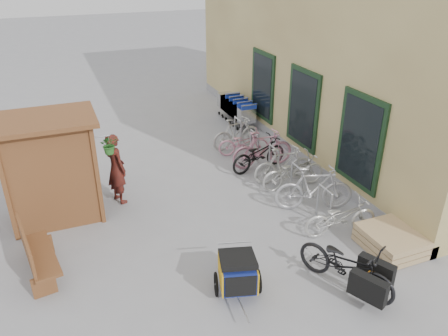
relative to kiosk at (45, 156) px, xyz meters
name	(u,v)px	position (x,y,z in m)	size (l,w,h in m)	color
ground	(229,244)	(3.28, -2.47, -1.55)	(80.00, 80.00, 0.00)	gray
building	(367,24)	(9.77, 2.03, 1.94)	(6.07, 13.00, 7.00)	tan
kiosk	(45,156)	(0.00, 0.00, 0.00)	(2.49, 1.65, 2.40)	brown
bike_rack	(274,159)	(5.58, -0.07, -1.04)	(0.05, 5.35, 0.86)	#A5A8AD
pallet_stack	(391,241)	(6.28, -3.87, -1.34)	(1.00, 1.20, 0.40)	tan
bench	(36,253)	(-0.40, -2.03, -1.05)	(0.71, 1.60, 0.98)	brown
shopping_carts	(236,107)	(6.28, 4.14, -0.95)	(0.57, 2.27, 1.03)	silver
child_trailer	(238,272)	(2.88, -3.85, -1.10)	(0.91, 1.42, 0.82)	navy
cargo_bike	(348,266)	(4.74, -4.48, -1.06)	(1.40, 1.99, 0.99)	black
person_kiosk	(116,169)	(1.48, 0.19, -0.67)	(0.64, 0.42, 1.75)	maroon
bike_0	(341,217)	(5.64, -3.01, -1.12)	(0.57, 1.63, 0.86)	beige
bike_1	(314,189)	(5.66, -1.91, -1.00)	(0.52, 1.83, 1.10)	#B4B4B9
bike_2	(293,171)	(5.76, -0.81, -1.09)	(0.61, 1.76, 0.92)	beige
bike_3	(283,165)	(5.68, -0.43, -1.06)	(0.46, 1.64, 0.98)	beige
bike_4	(259,154)	(5.41, 0.48, -1.09)	(0.61, 1.76, 0.92)	black
bike_5	(263,149)	(5.58, 0.60, -1.01)	(0.51, 1.80, 1.08)	pink
bike_6	(244,143)	(5.41, 1.52, -1.16)	(0.53, 1.51, 0.79)	pink
bike_7	(236,133)	(5.42, 2.09, -1.06)	(0.46, 1.62, 0.98)	beige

